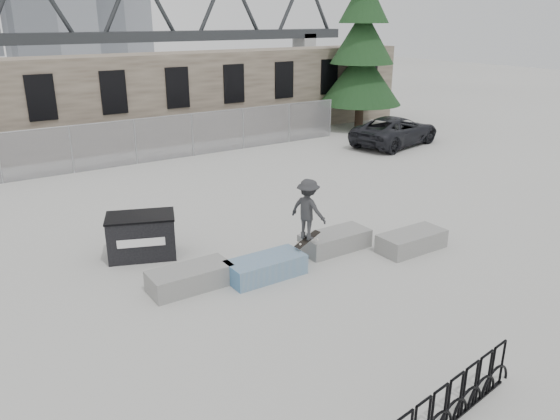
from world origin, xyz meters
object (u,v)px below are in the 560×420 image
object	(u,v)px
planter_far_left	(190,277)
planter_center_right	(335,240)
spruce_tree	(362,45)
dumpster	(142,236)
planter_center_left	(266,267)
skateboarder	(308,209)
bike_rack	(454,400)
planter_offset	(412,240)
suv	(395,131)

from	to	relation	value
planter_far_left	planter_center_right	bearing A→B (deg)	-1.65
planter_far_left	planter_center_right	size ratio (longest dim) A/B	1.00
planter_far_left	spruce_tree	bearing A→B (deg)	37.87
dumpster	planter_center_left	bearing A→B (deg)	-32.71
planter_far_left	dumpster	xyz separation A→B (m)	(-0.30, 2.43, 0.32)
planter_center_left	spruce_tree	xyz separation A→B (m)	(15.17, 13.74, 4.42)
planter_center_right	skateboarder	world-z (taller)	skateboarder
skateboarder	bike_rack	bearing A→B (deg)	147.29
dumpster	skateboarder	bearing A→B (deg)	-19.75
planter_offset	dumpster	xyz separation A→B (m)	(-6.49, 3.77, 0.32)
planter_center_right	dumpster	distance (m)	5.36
planter_center_left	planter_offset	bearing A→B (deg)	-10.79
planter_far_left	skateboarder	xyz separation A→B (m)	(3.12, -0.54, 1.29)
dumpster	bike_rack	bearing A→B (deg)	-57.28
skateboarder	suv	bearing A→B (deg)	-71.65
planter_far_left	planter_offset	distance (m)	6.33
suv	skateboarder	xyz separation A→B (m)	(-12.29, -9.15, 0.83)
spruce_tree	skateboarder	size ratio (longest dim) A/B	6.47
bike_rack	spruce_tree	world-z (taller)	spruce_tree
suv	skateboarder	size ratio (longest dim) A/B	2.98
dumpster	suv	bearing A→B (deg)	42.70
dumpster	planter_far_left	bearing A→B (deg)	-61.81
planter_center_right	suv	xyz separation A→B (m)	(11.01, 8.74, 0.45)
planter_center_right	planter_offset	bearing A→B (deg)	-34.11
spruce_tree	planter_offset	bearing A→B (deg)	-126.61
dumpster	spruce_tree	world-z (taller)	spruce_tree
spruce_tree	dumpster	bearing A→B (deg)	-148.04
planter_far_left	spruce_tree	distance (m)	22.00
spruce_tree	planter_center_left	bearing A→B (deg)	-137.83
planter_far_left	planter_center_right	xyz separation A→B (m)	(4.40, -0.13, 0.00)
planter_center_right	bike_rack	bearing A→B (deg)	-113.54
bike_rack	skateboarder	size ratio (longest dim) A/B	2.00
bike_rack	planter_offset	bearing A→B (deg)	48.96
planter_far_left	planter_center_right	distance (m)	4.40
skateboarder	planter_far_left	bearing A→B (deg)	61.87
dumpster	bike_rack	size ratio (longest dim) A/B	0.59
planter_far_left	skateboarder	size ratio (longest dim) A/B	1.12
planter_center_right	planter_offset	size ratio (longest dim) A/B	1.00
planter_far_left	suv	bearing A→B (deg)	29.20
planter_far_left	planter_offset	world-z (taller)	same
bike_rack	skateboarder	xyz separation A→B (m)	(1.57, 6.13, 1.13)
planter_offset	planter_center_left	bearing A→B (deg)	169.21
planter_far_left	suv	size ratio (longest dim) A/B	0.38
planter_center_right	suv	size ratio (longest dim) A/B	0.38
planter_center_left	suv	world-z (taller)	suv
planter_far_left	bike_rack	size ratio (longest dim) A/B	0.56
skateboarder	spruce_tree	bearing A→B (deg)	-63.59
planter_center_left	bike_rack	world-z (taller)	bike_rack
planter_center_left	spruce_tree	size ratio (longest dim) A/B	0.17
planter_offset	planter_center_right	bearing A→B (deg)	145.89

